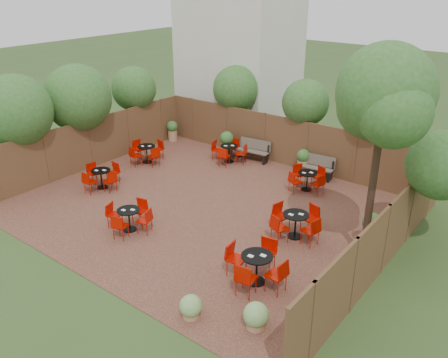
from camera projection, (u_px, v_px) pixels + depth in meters
The scene contains 13 objects.
ground at pixel (207, 208), 15.91m from camera, with size 80.00×80.00×0.00m, color #354F23.
courtyard_paving at pixel (207, 208), 15.90m from camera, with size 12.00×10.00×0.02m, color #3E1E19.
fence_back at pixel (285, 141), 19.12m from camera, with size 12.00×0.08×2.00m, color brown.
fence_left at pixel (91, 144), 18.86m from camera, with size 0.08×10.00×2.00m, color brown.
fence_right at pixel (385, 239), 12.15m from camera, with size 0.08×10.00×2.00m, color brown.
neighbour_building at pixel (239, 47), 22.59m from camera, with size 5.00×4.00×8.00m, color beige.
overhang_foliage at pixel (197, 105), 17.69m from camera, with size 15.57×10.97×2.71m.
courtyard_tree at pixel (384, 100), 11.38m from camera, with size 2.61×2.51×5.87m.
park_bench_left at pixel (254, 150), 19.75m from camera, with size 1.46×0.63×0.87m.
park_bench_right at pixel (316, 166), 18.12m from camera, with size 1.43×0.59×0.86m.
bistro_tables at pixel (210, 194), 15.92m from camera, with size 9.81×7.88×0.92m.
planters at pixel (259, 160), 18.37m from camera, with size 11.45×4.16×1.08m.
low_shrubs at pixel (286, 296), 11.08m from camera, with size 3.08×3.80×0.71m.
Camera 1 is at (9.11, -10.83, 7.35)m, focal length 37.76 mm.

